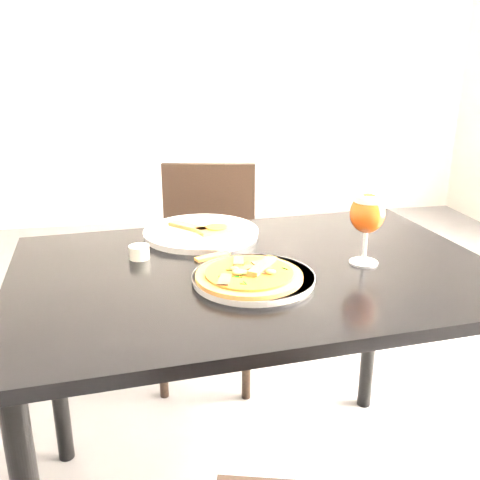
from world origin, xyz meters
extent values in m
cube|color=beige|center=(0.00, 3.00, 1.40)|extent=(5.00, 0.04, 2.80)
cube|color=black|center=(0.13, 0.07, 0.73)|extent=(1.26, 0.89, 0.03)
cylinder|color=black|center=(-0.44, 0.36, 0.36)|extent=(0.05, 0.05, 0.72)
cylinder|color=black|center=(0.64, 0.45, 0.36)|extent=(0.05, 0.05, 0.72)
cube|color=black|center=(0.09, 0.76, 0.42)|extent=(0.47, 0.47, 0.04)
cylinder|color=black|center=(-0.10, 0.64, 0.20)|extent=(0.03, 0.03, 0.40)
cylinder|color=black|center=(0.21, 0.57, 0.20)|extent=(0.03, 0.03, 0.40)
cylinder|color=black|center=(-0.04, 0.95, 0.20)|extent=(0.03, 0.03, 0.40)
cylinder|color=black|center=(0.27, 0.88, 0.20)|extent=(0.03, 0.03, 0.40)
cube|color=black|center=(0.12, 0.94, 0.65)|extent=(0.37, 0.11, 0.39)
cylinder|color=silver|center=(0.10, -0.02, 0.76)|extent=(0.39, 0.39, 0.02)
cylinder|color=#A16526|center=(0.09, -0.03, 0.77)|extent=(0.25, 0.25, 0.01)
cylinder|color=#AD2D0E|center=(0.09, -0.03, 0.78)|extent=(0.20, 0.20, 0.01)
cube|color=#4A3120|center=(0.12, -0.03, 0.78)|extent=(0.05, 0.02, 0.00)
cube|color=#4A3120|center=(0.11, 0.00, 0.78)|extent=(0.05, 0.06, 0.00)
cube|color=#4A3120|center=(0.06, 0.02, 0.78)|extent=(0.05, 0.06, 0.00)
cube|color=#4A3120|center=(0.06, -0.03, 0.78)|extent=(0.05, 0.02, 0.00)
cube|color=#4A3120|center=(0.07, -0.07, 0.78)|extent=(0.05, 0.06, 0.00)
cube|color=#4A3120|center=(0.12, -0.09, 0.78)|extent=(0.05, 0.06, 0.00)
ellipsoid|color=gold|center=(0.11, -0.03, 0.79)|extent=(0.02, 0.02, 0.01)
ellipsoid|color=gold|center=(0.08, 0.03, 0.79)|extent=(0.02, 0.02, 0.01)
ellipsoid|color=gold|center=(0.07, -0.03, 0.79)|extent=(0.02, 0.02, 0.01)
ellipsoid|color=gold|center=(0.06, -0.09, 0.79)|extent=(0.02, 0.02, 0.01)
ellipsoid|color=gold|center=(0.10, -0.05, 0.79)|extent=(0.02, 0.02, 0.01)
cube|color=#0E4A0D|center=(0.10, -0.02, 0.78)|extent=(0.01, 0.02, 0.00)
cube|color=#0E4A0D|center=(0.09, 0.01, 0.78)|extent=(0.00, 0.02, 0.00)
cube|color=#0E4A0D|center=(0.06, 0.03, 0.78)|extent=(0.01, 0.02, 0.00)
cube|color=#0E4A0D|center=(0.07, -0.02, 0.78)|extent=(0.01, 0.01, 0.00)
cube|color=#0E4A0D|center=(0.04, -0.02, 0.78)|extent=(0.02, 0.01, 0.00)
cube|color=#0E4A0D|center=(0.08, -0.04, 0.78)|extent=(0.02, 0.01, 0.00)
cube|color=#0E4A0D|center=(0.06, -0.06, 0.78)|extent=(0.02, 0.01, 0.00)
cube|color=#0E4A0D|center=(0.05, -0.09, 0.78)|extent=(0.01, 0.02, 0.00)
cube|color=#0E4A0D|center=(0.09, -0.06, 0.78)|extent=(0.01, 0.02, 0.00)
cube|color=#0E4A0D|center=(0.10, -0.09, 0.78)|extent=(0.01, 0.02, 0.00)
cube|color=#0E4A0D|center=(0.10, -0.04, 0.78)|extent=(0.01, 0.01, 0.00)
cube|color=#0E4A0D|center=(0.13, -0.05, 0.78)|extent=(0.02, 0.01, 0.00)
cube|color=#0E4A0D|center=(0.16, -0.04, 0.78)|extent=(0.02, 0.00, 0.00)
cube|color=#0E4A0D|center=(0.12, -0.03, 0.78)|extent=(0.02, 0.01, 0.00)
cube|color=#0E4A0D|center=(0.13, 0.00, 0.78)|extent=(0.01, 0.01, 0.00)
cube|color=#A16526|center=(0.11, 0.00, 0.79)|extent=(0.09, 0.11, 0.01)
cylinder|color=silver|center=(0.02, 0.34, 0.76)|extent=(0.38, 0.38, 0.02)
cube|color=#A16526|center=(-0.01, 0.36, 0.77)|extent=(0.11, 0.12, 0.01)
cube|color=#A16526|center=(0.06, 0.32, 0.77)|extent=(0.13, 0.10, 0.01)
cylinder|color=#AD2D0E|center=(0.06, 0.32, 0.78)|extent=(0.06, 0.06, 0.00)
cube|color=#A16526|center=(0.03, 0.15, 0.75)|extent=(0.10, 0.06, 0.01)
cylinder|color=beige|center=(-0.16, 0.18, 0.77)|extent=(0.05, 0.05, 0.04)
cylinder|color=gold|center=(-0.16, 0.18, 0.78)|extent=(0.05, 0.05, 0.01)
cylinder|color=silver|center=(0.40, 0.04, 0.75)|extent=(0.07, 0.07, 0.01)
cylinder|color=silver|center=(0.40, 0.04, 0.79)|extent=(0.01, 0.01, 0.08)
ellipsoid|color=#8D340D|center=(0.40, 0.04, 0.88)|extent=(0.09, 0.09, 0.10)
cylinder|color=white|center=(0.40, 0.04, 0.92)|extent=(0.07, 0.07, 0.02)
camera|label=1|loc=(-0.14, -1.15, 1.25)|focal=40.00mm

